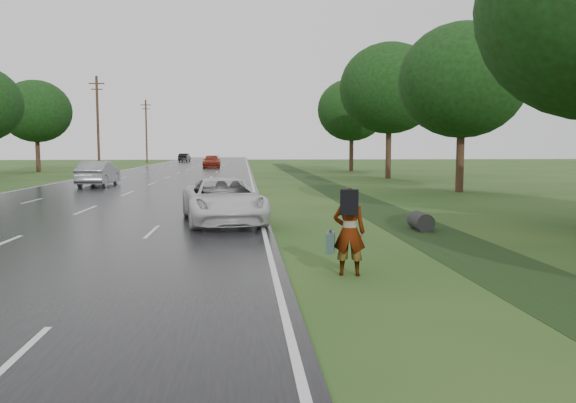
% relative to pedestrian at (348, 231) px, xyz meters
% --- Properties ---
extents(road, '(14.00, 180.00, 0.04)m').
position_rel_pedestrian_xyz_m(road, '(-8.18, 40.80, -0.86)').
color(road, black).
rests_on(road, ground).
extents(edge_stripe_east, '(0.12, 180.00, 0.01)m').
position_rel_pedestrian_xyz_m(edge_stripe_east, '(-1.43, 40.80, -0.84)').
color(edge_stripe_east, silver).
rests_on(edge_stripe_east, road).
extents(edge_stripe_west, '(0.12, 180.00, 0.01)m').
position_rel_pedestrian_xyz_m(edge_stripe_west, '(-14.93, 40.80, -0.84)').
color(edge_stripe_west, silver).
rests_on(edge_stripe_west, road).
extents(center_line, '(0.12, 180.00, 0.01)m').
position_rel_pedestrian_xyz_m(center_line, '(-8.18, 40.80, -0.84)').
color(center_line, silver).
rests_on(center_line, road).
extents(drainage_ditch, '(2.20, 120.00, 0.56)m').
position_rel_pedestrian_xyz_m(drainage_ditch, '(3.32, 14.50, -0.84)').
color(drainage_ditch, black).
rests_on(drainage_ditch, ground).
extents(utility_pole_far, '(1.60, 0.26, 10.00)m').
position_rel_pedestrian_xyz_m(utility_pole_far, '(-17.38, 50.80, 4.32)').
color(utility_pole_far, '#3A2117').
rests_on(utility_pole_far, ground).
extents(utility_pole_distant, '(1.60, 0.26, 10.00)m').
position_rel_pedestrian_xyz_m(utility_pole_distant, '(-17.38, 80.80, 4.32)').
color(utility_pole_distant, '#3A2117').
rests_on(utility_pole_distant, ground).
extents(tree_east_c, '(7.00, 7.00, 9.29)m').
position_rel_pedestrian_xyz_m(tree_east_c, '(10.02, 19.80, 5.25)').
color(tree_east_c, '#3A2117').
rests_on(tree_east_c, ground).
extents(tree_east_d, '(8.00, 8.00, 10.76)m').
position_rel_pedestrian_xyz_m(tree_east_d, '(9.62, 33.80, 6.27)').
color(tree_east_d, '#3A2117').
rests_on(tree_east_d, ground).
extents(tree_east_f, '(7.20, 7.20, 9.62)m').
position_rel_pedestrian_xyz_m(tree_east_f, '(9.32, 47.80, 5.49)').
color(tree_east_f, '#3A2117').
rests_on(tree_east_f, ground).
extents(tree_west_f, '(7.00, 7.00, 9.29)m').
position_rel_pedestrian_xyz_m(tree_west_f, '(-22.98, 48.80, 5.25)').
color(tree_west_f, '#3A2117').
rests_on(tree_west_f, ground).
extents(pedestrian, '(0.81, 0.79, 1.71)m').
position_rel_pedestrian_xyz_m(pedestrian, '(0.00, 0.00, 0.00)').
color(pedestrian, '#A5998C').
rests_on(pedestrian, ground).
extents(white_pickup, '(3.19, 5.53, 1.45)m').
position_rel_pedestrian_xyz_m(white_pickup, '(-2.68, 7.73, -0.12)').
color(white_pickup, silver).
rests_on(white_pickup, road).
extents(silver_sedan, '(1.74, 4.86, 1.60)m').
position_rel_pedestrian_xyz_m(silver_sedan, '(-11.22, 25.94, -0.04)').
color(silver_sedan, gray).
rests_on(silver_sedan, road).
extents(far_car_red, '(2.16, 5.11, 1.47)m').
position_rel_pedestrian_xyz_m(far_car_red, '(-5.81, 57.65, -0.10)').
color(far_car_red, maroon).
rests_on(far_car_red, road).
extents(far_car_dark, '(1.82, 4.37, 1.41)m').
position_rel_pedestrian_xyz_m(far_car_dark, '(-12.13, 87.55, -0.14)').
color(far_car_dark, black).
rests_on(far_car_dark, road).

